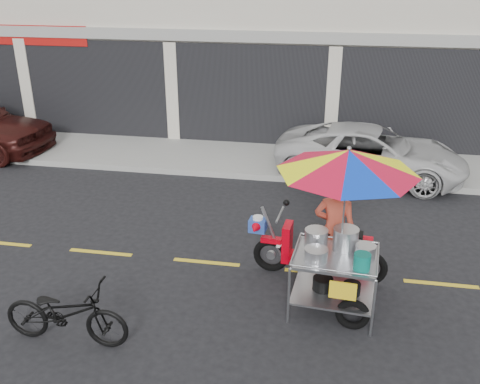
# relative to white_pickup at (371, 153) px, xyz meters

# --- Properties ---
(ground) EXTENTS (90.00, 90.00, 0.00)m
(ground) POSITION_rel_white_pickup_xyz_m (-1.01, -4.70, -0.63)
(ground) COLOR black
(sidewalk) EXTENTS (45.00, 3.00, 0.15)m
(sidewalk) POSITION_rel_white_pickup_xyz_m (-1.01, 0.80, -0.56)
(sidewalk) COLOR gray
(sidewalk) RESTS_ON ground
(centerline) EXTENTS (42.00, 0.10, 0.01)m
(centerline) POSITION_rel_white_pickup_xyz_m (-1.01, -4.70, -0.63)
(centerline) COLOR gold
(centerline) RESTS_ON ground
(white_pickup) EXTENTS (4.82, 2.73, 1.27)m
(white_pickup) POSITION_rel_white_pickup_xyz_m (0.00, 0.00, 0.00)
(white_pickup) COLOR silver
(white_pickup) RESTS_ON ground
(near_bicycle) EXTENTS (1.80, 0.64, 0.95)m
(near_bicycle) POSITION_rel_white_pickup_xyz_m (-4.42, -7.12, -0.16)
(near_bicycle) COLOR black
(near_bicycle) RESTS_ON ground
(food_vendor_rig) EXTENTS (2.60, 2.23, 2.62)m
(food_vendor_rig) POSITION_rel_white_pickup_xyz_m (-0.79, -5.36, 1.01)
(food_vendor_rig) COLOR black
(food_vendor_rig) RESTS_ON ground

